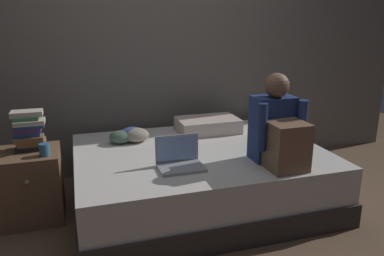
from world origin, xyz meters
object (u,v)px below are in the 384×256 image
at_px(person_sitting, 278,130).
at_px(pillow, 208,125).
at_px(laptop, 180,160).
at_px(book_stack, 29,131).
at_px(bed, 199,176).
at_px(clothes_pile, 132,135).
at_px(mug, 45,150).
at_px(nightstand, 32,185).

relative_size(person_sitting, pillow, 1.17).
bearing_deg(laptop, book_stack, 153.95).
distance_m(bed, clothes_pile, 0.68).
relative_size(person_sitting, mug, 7.28).
bearing_deg(mug, laptop, -19.53).
bearing_deg(book_stack, bed, -8.65).
relative_size(laptop, pillow, 0.57).
xyz_separation_m(person_sitting, laptop, (-0.70, 0.13, -0.20)).
bearing_deg(person_sitting, pillow, 103.93).
distance_m(nightstand, pillow, 1.58).
distance_m(nightstand, book_stack, 0.42).
height_order(bed, pillow, pillow).
distance_m(mug, clothes_pile, 0.77).
height_order(laptop, mug, laptop).
distance_m(nightstand, mug, 0.36).
xyz_separation_m(bed, person_sitting, (0.45, -0.44, 0.49)).
height_order(nightstand, mug, mug).
bearing_deg(clothes_pile, nightstand, -164.16).
bearing_deg(bed, laptop, -129.59).
height_order(nightstand, book_stack, book_stack).
distance_m(laptop, book_stack, 1.15).
height_order(laptop, pillow, laptop).
relative_size(bed, person_sitting, 3.05).
relative_size(mug, clothes_pile, 0.26).
relative_size(laptop, clothes_pile, 0.93).
xyz_separation_m(book_stack, clothes_pile, (0.79, 0.17, -0.16)).
bearing_deg(pillow, nightstand, -168.50).
height_order(pillow, book_stack, book_stack).
xyz_separation_m(laptop, mug, (-0.92, 0.33, 0.06)).
xyz_separation_m(person_sitting, book_stack, (-1.73, 0.63, -0.03)).
relative_size(pillow, book_stack, 1.88).
bearing_deg(person_sitting, nightstand, 161.77).
bearing_deg(laptop, pillow, 57.40).
relative_size(person_sitting, book_stack, 2.20).
xyz_separation_m(pillow, book_stack, (-1.51, -0.26, 0.15)).
bearing_deg(bed, clothes_pile, 143.11).
height_order(person_sitting, mug, person_sitting).
bearing_deg(bed, book_stack, 171.35).
bearing_deg(bed, mug, 179.08).
relative_size(bed, book_stack, 6.72).
height_order(person_sitting, clothes_pile, person_sitting).
height_order(nightstand, pillow, pillow).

